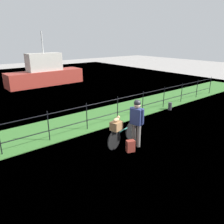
{
  "coord_description": "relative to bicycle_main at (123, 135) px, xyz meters",
  "views": [
    {
      "loc": [
        -5.26,
        -4.78,
        3.61
      ],
      "look_at": [
        -0.26,
        1.42,
        0.9
      ],
      "focal_mm": 35.1,
      "sensor_mm": 36.0,
      "label": 1
    }
  ],
  "objects": [
    {
      "name": "cyclist_person",
      "position": [
        0.27,
        -0.4,
        0.64
      ],
      "size": [
        0.35,
        0.53,
        1.68
      ],
      "color": "slate",
      "rests_on": "ground"
    },
    {
      "name": "moored_boat_near",
      "position": [
        2.12,
        11.73,
        0.54
      ],
      "size": [
        6.05,
        1.77,
        4.08
      ],
      "color": "#9E3328",
      "rests_on": "ground"
    },
    {
      "name": "bicycle_main",
      "position": [
        0.0,
        0.0,
        0.0
      ],
      "size": [
        1.69,
        0.46,
        0.68
      ],
      "color": "black",
      "rests_on": "ground"
    },
    {
      "name": "iron_fence",
      "position": [
        0.53,
        1.87,
        0.3
      ],
      "size": [
        18.04,
        0.04,
        1.15
      ],
      "color": "black",
      "rests_on": "ground"
    },
    {
      "name": "terrier_dog",
      "position": [
        -0.35,
        -0.09,
        0.69
      ],
      "size": [
        0.32,
        0.2,
        0.18
      ],
      "color": "tan",
      "rests_on": "wooden_crate"
    },
    {
      "name": "wooden_crate",
      "position": [
        -0.38,
        -0.09,
        0.47
      ],
      "size": [
        0.43,
        0.38,
        0.29
      ],
      "primitive_type": "cube",
      "rotation": [
        0.0,
        0.0,
        0.24
      ],
      "color": "olive",
      "rests_on": "bicycle_main"
    },
    {
      "name": "harbor_water",
      "position": [
        0.53,
        8.99,
        -0.36
      ],
      "size": [
        30.0,
        30.0,
        0.0
      ],
      "primitive_type": "plane",
      "color": "#60849E",
      "rests_on": "ground"
    },
    {
      "name": "ground_plane",
      "position": [
        0.53,
        -0.48,
        -0.36
      ],
      "size": [
        60.0,
        60.0,
        0.0
      ],
      "primitive_type": "plane",
      "color": "#9E9993"
    },
    {
      "name": "mooring_bollard",
      "position": [
        4.54,
        1.37,
        -0.16
      ],
      "size": [
        0.2,
        0.2,
        0.39
      ],
      "primitive_type": "cylinder",
      "color": "#38383D",
      "rests_on": "ground"
    },
    {
      "name": "backpack_on_paving",
      "position": [
        -0.16,
        -0.58,
        -0.16
      ],
      "size": [
        0.32,
        0.26,
        0.4
      ],
      "primitive_type": "cube",
      "rotation": [
        0.0,
        0.0,
        5.94
      ],
      "color": "maroon",
      "rests_on": "ground"
    },
    {
      "name": "grass_strip",
      "position": [
        0.53,
        2.73,
        -0.34
      ],
      "size": [
        27.0,
        2.4,
        0.03
      ],
      "primitive_type": "cube",
      "color": "#38702D",
      "rests_on": "ground"
    }
  ]
}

